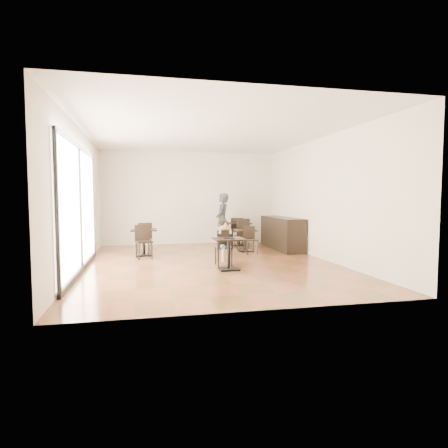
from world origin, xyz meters
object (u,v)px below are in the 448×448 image
object	(u,v)px
chair_left_a	(144,238)
child_table	(229,254)
cafe_table_mid	(245,240)
chair_back_b	(243,233)
cafe_table_left	(144,242)
chair_mid_a	(241,236)
chair_left_b	(144,242)
chair_back_a	(237,231)
cafe_table_back	(239,234)
adult_patron	(222,220)
chair_mid_b	(251,240)
child	(224,243)
child_chair	(224,248)

from	to	relation	value
chair_left_a	child_table	bearing A→B (deg)	108.63
cafe_table_mid	chair_back_b	size ratio (longest dim) A/B	0.71
cafe_table_mid	cafe_table_left	world-z (taller)	cafe_table_left
chair_mid_a	chair_left_b	world-z (taller)	chair_left_b
chair_mid_a	chair_back_a	size ratio (longest dim) A/B	0.85
chair_left_b	child_table	bearing A→B (deg)	-59.16
child_table	chair_back_b	world-z (taller)	chair_back_b
cafe_table_back	adult_patron	bearing A→B (deg)	-155.22
child_table	chair_mid_b	bearing A→B (deg)	62.14
chair_mid_b	chair_left_b	distance (m)	3.01
adult_patron	chair_mid_b	distance (m)	1.84
child	adult_patron	world-z (taller)	adult_patron
child	cafe_table_left	distance (m)	2.71
child	chair_back_b	world-z (taller)	child
chair_left_a	chair_back_a	bearing A→B (deg)	-169.02
child_chair	chair_mid_a	size ratio (longest dim) A/B	1.09
chair_left_b	chair_back_b	bearing A→B (deg)	14.91
child	adult_patron	bearing A→B (deg)	78.49
child	chair_mid_a	size ratio (longest dim) A/B	1.37
chair_back_a	chair_left_b	bearing A→B (deg)	54.69
child_table	chair_left_a	xyz separation A→B (m)	(-1.86, 3.06, 0.09)
chair_back_a	chair_back_b	distance (m)	0.83
chair_left_b	chair_mid_a	bearing A→B (deg)	10.78
cafe_table_mid	child_chair	bearing A→B (deg)	-117.86
cafe_table_left	chair_back_b	size ratio (longest dim) A/B	0.80
adult_patron	chair_left_b	size ratio (longest dim) A/B	1.97
chair_left_a	cafe_table_left	bearing A→B (deg)	77.33
adult_patron	chair_left_a	distance (m)	2.70
child_table	chair_mid_b	size ratio (longest dim) A/B	0.90
chair_mid_a	chair_back_b	xyz separation A→B (m)	(0.18, 0.36, 0.07)
child	cafe_table_back	world-z (taller)	child
chair_mid_b	chair_back_b	distance (m)	1.48
adult_patron	cafe_table_mid	xyz separation A→B (m)	(0.47, -1.16, -0.55)
chair_back_b	chair_back_a	bearing A→B (deg)	106.62
child_chair	chair_mid_a	distance (m)	2.94
chair_back_a	cafe_table_left	bearing A→B (deg)	48.03
chair_back_b	child_table	bearing A→B (deg)	-93.49
cafe_table_left	child	bearing A→B (deg)	-46.48
child_chair	child	distance (m)	0.11
child_chair	chair_back_a	distance (m)	4.12
child_table	child_chair	xyz separation A→B (m)	(0.00, 0.55, 0.07)
adult_patron	cafe_table_back	xyz separation A→B (m)	(0.65, 0.30, -0.50)
child_table	chair_back_b	distance (m)	3.86
adult_patron	cafe_table_mid	size ratio (longest dim) A/B	2.68
cafe_table_left	chair_back_b	bearing A→B (deg)	19.28
cafe_table_back	chair_mid_b	xyz separation A→B (m)	(-0.18, -2.01, 0.01)
child	chair_back_b	size ratio (longest dim) A/B	1.17
child	chair_left_a	world-z (taller)	child
child_table	cafe_table_mid	world-z (taller)	child_table
child_chair	adult_patron	distance (m)	3.42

